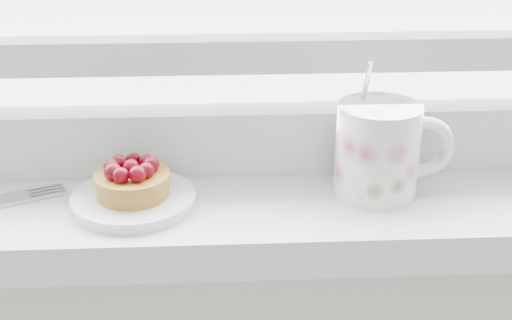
{
  "coord_description": "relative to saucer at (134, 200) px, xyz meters",
  "views": [
    {
      "loc": [
        0.01,
        1.24,
        1.27
      ],
      "look_at": [
        0.05,
        1.88,
        0.99
      ],
      "focal_mm": 50.0,
      "sensor_mm": 36.0,
      "label": 1
    }
  ],
  "objects": [
    {
      "name": "saucer",
      "position": [
        0.0,
        0.0,
        0.0
      ],
      "size": [
        0.12,
        0.12,
        0.01
      ],
      "primitive_type": "cylinder",
      "color": "silver",
      "rests_on": "windowsill"
    },
    {
      "name": "raspberry_tart",
      "position": [
        -0.0,
        -0.0,
        0.02
      ],
      "size": [
        0.07,
        0.07,
        0.04
      ],
      "color": "brown",
      "rests_on": "saucer"
    },
    {
      "name": "floral_mug",
      "position": [
        0.25,
        0.02,
        0.04
      ],
      "size": [
        0.12,
        0.08,
        0.14
      ],
      "color": "silver",
      "rests_on": "windowsill"
    }
  ]
}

